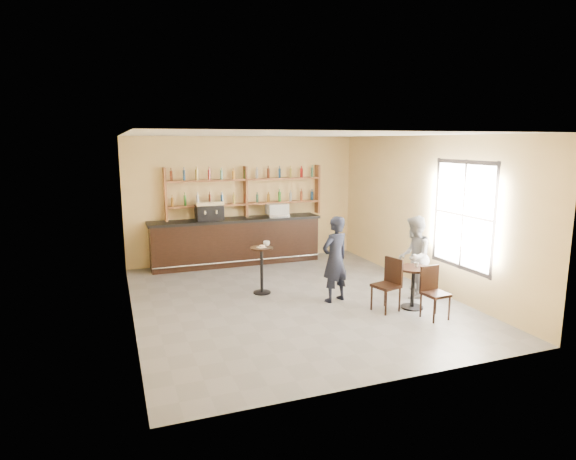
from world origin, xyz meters
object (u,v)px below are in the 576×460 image
object	(u,v)px
man_main	(335,259)
chair_south	(436,293)
cafe_table	(413,288)
bar_counter	(236,241)
pastry_case	(277,210)
pedestal_table	(262,270)
patron_second	(414,257)
chair_west	(386,285)
espresso_machine	(209,211)

from	to	relation	value
man_main	chair_south	size ratio (longest dim) A/B	1.82
cafe_table	chair_south	bearing A→B (deg)	-85.24
bar_counter	man_main	xyz separation A→B (m)	(1.07, -3.49, 0.26)
pastry_case	pedestal_table	size ratio (longest dim) A/B	0.56
man_main	patron_second	distance (m)	1.62
chair_west	cafe_table	bearing A→B (deg)	69.83
chair_west	chair_south	bearing A→B (deg)	27.73
pastry_case	pedestal_table	distance (m)	2.93
cafe_table	patron_second	size ratio (longest dim) A/B	0.48
patron_second	cafe_table	bearing A→B (deg)	5.09
bar_counter	pedestal_table	size ratio (longest dim) A/B	4.47
cafe_table	espresso_machine	bearing A→B (deg)	123.84
chair_south	man_main	bearing A→B (deg)	125.16
man_main	chair_west	world-z (taller)	man_main
chair_west	patron_second	xyz separation A→B (m)	(0.95, 0.53, 0.33)
cafe_table	bar_counter	bearing A→B (deg)	117.38
chair_west	patron_second	bearing A→B (deg)	104.20
man_main	chair_south	bearing A→B (deg)	112.70
cafe_table	pastry_case	bearing A→B (deg)	104.92
bar_counter	patron_second	bearing A→B (deg)	-54.85
man_main	bar_counter	bearing A→B (deg)	-90.32
chair_west	patron_second	size ratio (longest dim) A/B	0.59
espresso_machine	patron_second	xyz separation A→B (m)	(3.33, -3.78, -0.59)
espresso_machine	chair_south	world-z (taller)	espresso_machine
bar_counter	chair_south	size ratio (longest dim) A/B	4.69
man_main	patron_second	xyz separation A→B (m)	(1.59, -0.29, -0.02)
chair_south	patron_second	world-z (taller)	patron_second
pastry_case	espresso_machine	bearing A→B (deg)	-171.58
pastry_case	patron_second	world-z (taller)	patron_second
cafe_table	chair_west	size ratio (longest dim) A/B	0.81
espresso_machine	cafe_table	size ratio (longest dim) A/B	0.83
pedestal_table	patron_second	bearing A→B (deg)	-24.34
espresso_machine	chair_west	bearing A→B (deg)	-62.44
espresso_machine	man_main	world-z (taller)	man_main
pedestal_table	patron_second	xyz separation A→B (m)	(2.78, -1.26, 0.34)
man_main	cafe_table	size ratio (longest dim) A/B	2.14
patron_second	pastry_case	bearing A→B (deg)	-117.75
bar_counter	patron_second	world-z (taller)	patron_second
pastry_case	cafe_table	size ratio (longest dim) A/B	0.69
pedestal_table	espresso_machine	bearing A→B (deg)	102.38
pedestal_table	chair_west	bearing A→B (deg)	-44.45
pedestal_table	chair_south	size ratio (longest dim) A/B	1.05
bar_counter	pastry_case	world-z (taller)	pastry_case
pastry_case	chair_south	distance (m)	5.19
chair_west	chair_south	distance (m)	0.88
bar_counter	chair_west	xyz separation A→B (m)	(1.71, -4.32, -0.10)
cafe_table	chair_south	distance (m)	0.61
espresso_machine	cafe_table	distance (m)	5.35
bar_counter	espresso_machine	xyz separation A→B (m)	(-0.67, 0.00, 0.82)
chair_south	pedestal_table	bearing A→B (deg)	129.91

